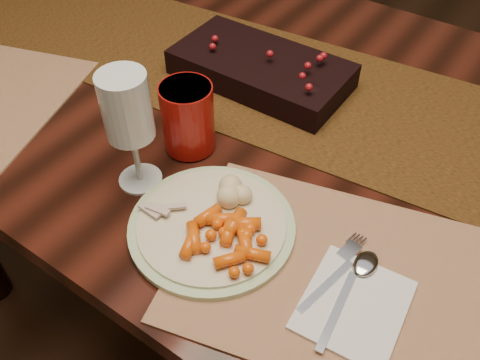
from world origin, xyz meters
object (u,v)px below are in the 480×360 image
Objects in this scene: dining_table at (310,249)px; wine_glass at (131,133)px; centerpiece at (261,65)px; placemat_main at (332,274)px; red_cup at (188,118)px; dinner_plate at (212,225)px; turkey_shreds at (159,207)px; napkin at (354,305)px; mashed_potatoes at (232,186)px; baby_carrots at (229,238)px.

dining_table is 8.77× the size of wine_glass.
centerpiece is 0.48m from placemat_main.
wine_glass is at bearing -97.90° from red_cup.
dinner_plate reaches higher than placemat_main.
napkin is (0.31, 0.03, -0.02)m from turkey_shreds.
dinner_plate reaches higher than dining_table.
wine_glass is at bearing -163.43° from mashed_potatoes.
dining_table is 0.46m from centerpiece.
baby_carrots reaches higher than dinner_plate.
dinner_plate is 0.20m from red_cup.
centerpiece is 1.39× the size of dinner_plate.
centerpiece is at bearing 165.31° from dining_table.
baby_carrots is at bearing -37.62° from red_cup.
baby_carrots is 1.93× the size of turkey_shreds.
dinner_plate is (-0.19, -0.03, 0.01)m from placemat_main.
red_cup reaches higher than dinner_plate.
napkin is at bearing 5.29° from turkey_shreds.
placemat_main is 0.06m from napkin.
turkey_shreds is at bearing -67.07° from red_cup.
wine_glass is (-0.16, 0.02, 0.09)m from dinner_plate.
napkin is at bearing -43.26° from centerpiece.
centerpiece is at bearing 117.17° from baby_carrots.
turkey_shreds is (-0.07, -0.09, -0.01)m from mashed_potatoes.
placemat_main is 0.36m from wine_glass.
wine_glass is (-0.20, 0.03, 0.07)m from baby_carrots.
placemat_main is 2.10× the size of wine_glass.
wine_glass is (-0.02, -0.11, 0.04)m from red_cup.
red_cup reaches higher than dining_table.
dining_table is at bearing 91.63° from baby_carrots.
placemat_main is 3.53× the size of red_cup.
red_cup is (0.01, -0.24, 0.03)m from centerpiece.
dinner_plate is at bearing -6.07° from wine_glass.
baby_carrots is (-0.14, -0.05, 0.03)m from placemat_main.
red_cup is at bearing 149.02° from placemat_main.
mashed_potatoes reaches higher than baby_carrots.
baby_carrots reaches higher than placemat_main.
baby_carrots is at bearing -179.33° from napkin.
baby_carrots is 1.00× the size of red_cup.
dinner_plate is 0.19m from wine_glass.
wine_glass is (-0.08, 0.04, 0.08)m from turkey_shreds.
placemat_main is at bearing -16.33° from red_cup.
placemat_main is at bearing 12.37° from turkey_shreds.
turkey_shreds is at bearing -28.06° from wine_glass.
dinner_plate is 1.22× the size of wine_glass.
baby_carrots is at bearing -20.67° from dinner_plate.
placemat_main is 2.89× the size of napkin.
mashed_potatoes is (-0.01, 0.06, 0.03)m from dinner_plate.
turkey_shreds reaches higher than dining_table.
dinner_plate is at bearing -83.45° from mashed_potatoes.
centerpiece is at bearing 100.58° from turkey_shreds.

